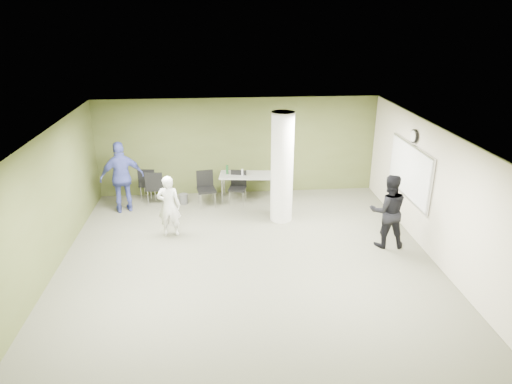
{
  "coord_description": "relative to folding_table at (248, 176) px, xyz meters",
  "views": [
    {
      "loc": [
        -0.56,
        -8.64,
        5.01
      ],
      "look_at": [
        0.27,
        1.0,
        1.17
      ],
      "focal_mm": 32.0,
      "sensor_mm": 36.0,
      "label": 1
    }
  ],
  "objects": [
    {
      "name": "whiteboard",
      "position": [
        3.67,
        -2.16,
        0.78
      ],
      "size": [
        0.05,
        2.3,
        1.3
      ],
      "color": "silver",
      "rests_on": "wall_right_cream"
    },
    {
      "name": "wastebasket",
      "position": [
        -1.83,
        -0.1,
        -0.58
      ],
      "size": [
        0.24,
        0.24,
        0.27
      ],
      "primitive_type": "cylinder",
      "color": "#4C4C4C",
      "rests_on": "floor"
    },
    {
      "name": "wall_left",
      "position": [
        -4.25,
        -3.36,
        0.68
      ],
      "size": [
        0.02,
        8.0,
        2.8
      ],
      "primitive_type": "cube",
      "color": "#4A5226",
      "rests_on": "floor"
    },
    {
      "name": "folding_table",
      "position": [
        0.0,
        0.0,
        0.0
      ],
      "size": [
        1.69,
        0.89,
        1.02
      ],
      "rotation": [
        0.0,
        0.0,
        -0.11
      ],
      "color": "#999994",
      "rests_on": "floor"
    },
    {
      "name": "ceiling",
      "position": [
        -0.25,
        -3.36,
        2.08
      ],
      "size": [
        8.0,
        8.0,
        0.0
      ],
      "primitive_type": "plane",
      "rotation": [
        3.14,
        0.0,
        0.0
      ],
      "color": "white",
      "rests_on": "wall_back"
    },
    {
      "name": "woman_white",
      "position": [
        -2.01,
        -2.01,
        0.03
      ],
      "size": [
        0.57,
        0.39,
        1.5
      ],
      "primitive_type": "imported",
      "rotation": [
        0.0,
        0.0,
        3.08
      ],
      "color": "white",
      "rests_on": "floor"
    },
    {
      "name": "man_blue",
      "position": [
        -3.36,
        -0.48,
        0.24
      ],
      "size": [
        1.21,
        0.78,
        1.92
      ],
      "primitive_type": "imported",
      "rotation": [
        0.0,
        0.0,
        3.44
      ],
      "color": "#3B4493",
      "rests_on": "floor"
    },
    {
      "name": "wall_back",
      "position": [
        -0.25,
        0.64,
        0.68
      ],
      "size": [
        8.0,
        2.8,
        0.02
      ],
      "primitive_type": "cube",
      "rotation": [
        1.57,
        0.0,
        0.0
      ],
      "color": "#4A5226",
      "rests_on": "floor"
    },
    {
      "name": "wall_clock",
      "position": [
        3.67,
        -2.16,
        1.63
      ],
      "size": [
        0.06,
        0.32,
        0.32
      ],
      "color": "black",
      "rests_on": "wall_right_cream"
    },
    {
      "name": "wall_right_cream",
      "position": [
        3.75,
        -3.36,
        0.68
      ],
      "size": [
        0.02,
        8.0,
        2.8
      ],
      "primitive_type": "cube",
      "color": "beige",
      "rests_on": "floor"
    },
    {
      "name": "man_black",
      "position": [
        2.93,
        -2.98,
        0.14
      ],
      "size": [
        0.9,
        0.73,
        1.72
      ],
      "primitive_type": "imported",
      "rotation": [
        0.0,
        0.0,
        3.04
      ],
      "color": "black",
      "rests_on": "floor"
    },
    {
      "name": "column",
      "position": [
        0.75,
        -1.36,
        0.68
      ],
      "size": [
        0.56,
        0.56,
        2.8
      ],
      "primitive_type": "cylinder",
      "color": "silver",
      "rests_on": "floor"
    },
    {
      "name": "chair_table_right",
      "position": [
        -0.3,
        -0.14,
        -0.19
      ],
      "size": [
        0.54,
        0.54,
        0.91
      ],
      "rotation": [
        0.0,
        0.0,
        -0.23
      ],
      "color": "black",
      "rests_on": "floor"
    },
    {
      "name": "chair_table_left",
      "position": [
        -1.19,
        -0.24,
        -0.16
      ],
      "size": [
        0.56,
        0.56,
        0.97
      ],
      "rotation": [
        0.0,
        0.0,
        0.18
      ],
      "color": "black",
      "rests_on": "floor"
    },
    {
      "name": "chair_back_left",
      "position": [
        -2.81,
        0.2,
        -0.15
      ],
      "size": [
        0.53,
        0.53,
        0.97
      ],
      "rotation": [
        0.0,
        0.0,
        3.03
      ],
      "color": "black",
      "rests_on": "floor"
    },
    {
      "name": "floor",
      "position": [
        -0.25,
        -3.36,
        -0.72
      ],
      "size": [
        8.0,
        8.0,
        0.0
      ],
      "primitive_type": "plane",
      "color": "#595746",
      "rests_on": "ground"
    },
    {
      "name": "chair_back_right",
      "position": [
        -2.57,
        -0.14,
        -0.14
      ],
      "size": [
        0.53,
        0.53,
        0.99
      ],
      "rotation": [
        0.0,
        0.0,
        3.07
      ],
      "color": "black",
      "rests_on": "floor"
    }
  ]
}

